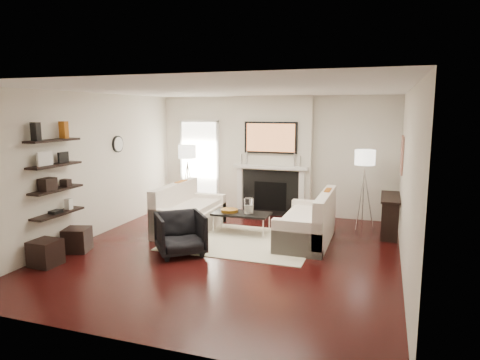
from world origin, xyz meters
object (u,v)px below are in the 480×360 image
(armchair, at_px, (181,232))
(lamp_left_shade, at_px, (187,152))
(coffee_table, at_px, (241,214))
(lamp_right_shade, at_px, (365,157))
(ottoman_near, at_px, (77,240))
(loveseat_right_base, at_px, (306,231))
(loveseat_left_base, at_px, (190,220))

(armchair, bearing_deg, lamp_left_shade, 73.79)
(coffee_table, relative_size, lamp_left_shade, 2.75)
(lamp_right_shade, xyz_separation_m, ottoman_near, (-4.52, -3.09, -1.25))
(loveseat_right_base, xyz_separation_m, ottoman_near, (-3.60, -1.78, -0.01))
(loveseat_right_base, relative_size, coffee_table, 1.64)
(loveseat_left_base, bearing_deg, armchair, -70.92)
(loveseat_left_base, relative_size, lamp_right_shade, 4.50)
(loveseat_right_base, bearing_deg, ottoman_near, -153.75)
(loveseat_right_base, bearing_deg, coffee_table, 175.14)
(coffee_table, xyz_separation_m, armchair, (-0.58, -1.46, -0.02))
(loveseat_left_base, relative_size, armchair, 2.34)
(coffee_table, relative_size, lamp_right_shade, 2.75)
(lamp_right_shade, bearing_deg, ottoman_near, -145.67)
(loveseat_left_base, height_order, lamp_left_shade, lamp_left_shade)
(armchair, xyz_separation_m, lamp_left_shade, (-1.12, 2.63, 1.07))
(armchair, bearing_deg, lamp_right_shade, 4.39)
(ottoman_near, bearing_deg, lamp_left_shade, 78.54)
(loveseat_left_base, xyz_separation_m, ottoman_near, (-1.28, -1.78, -0.01))
(loveseat_left_base, relative_size, lamp_left_shade, 4.50)
(loveseat_right_base, distance_m, coffee_table, 1.30)
(coffee_table, relative_size, armchair, 1.43)
(loveseat_right_base, bearing_deg, loveseat_left_base, 179.88)
(loveseat_left_base, relative_size, coffee_table, 1.64)
(coffee_table, height_order, ottoman_near, coffee_table)
(coffee_table, distance_m, lamp_left_shade, 2.32)
(armchair, relative_size, ottoman_near, 1.92)
(coffee_table, xyz_separation_m, lamp_right_shade, (2.20, 1.20, 1.05))
(lamp_left_shade, distance_m, ottoman_near, 3.36)
(lamp_left_shade, bearing_deg, ottoman_near, -101.46)
(armchair, bearing_deg, coffee_table, 28.97)
(loveseat_right_base, distance_m, lamp_right_shade, 2.03)
(loveseat_right_base, bearing_deg, lamp_left_shade, 156.73)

